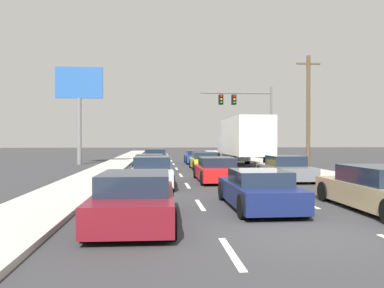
{
  "coord_description": "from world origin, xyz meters",
  "views": [
    {
      "loc": [
        -3.0,
        -8.0,
        2.02
      ],
      "look_at": [
        -0.95,
        14.71,
        1.78
      ],
      "focal_mm": 35.27,
      "sensor_mm": 36.0,
      "label": 1
    }
  ],
  "objects_px": {
    "car_gray": "(285,169)",
    "traffic_signal_mast": "(243,107)",
    "car_green": "(155,158)",
    "box_truck": "(243,139)",
    "car_blue": "(195,157)",
    "car_navy": "(258,190)",
    "car_maroon": "(135,199)",
    "car_red": "(217,170)",
    "car_silver": "(152,173)",
    "car_black": "(150,164)",
    "car_tan": "(379,190)",
    "utility_pole_mid": "(308,110)",
    "roadside_billboard": "(79,95)",
    "car_yellow": "(205,161)"
  },
  "relations": [
    {
      "from": "car_maroon",
      "to": "car_red",
      "type": "height_order",
      "value": "car_maroon"
    },
    {
      "from": "car_tan",
      "to": "car_red",
      "type": "bearing_deg",
      "value": 112.86
    },
    {
      "from": "car_maroon",
      "to": "car_gray",
      "type": "bearing_deg",
      "value": 53.17
    },
    {
      "from": "car_yellow",
      "to": "roadside_billboard",
      "type": "xyz_separation_m",
      "value": [
        -9.72,
        6.11,
        5.17
      ]
    },
    {
      "from": "car_green",
      "to": "utility_pole_mid",
      "type": "relative_size",
      "value": 0.52
    },
    {
      "from": "car_silver",
      "to": "car_gray",
      "type": "distance_m",
      "value": 6.93
    },
    {
      "from": "car_maroon",
      "to": "roadside_billboard",
      "type": "relative_size",
      "value": 0.55
    },
    {
      "from": "car_silver",
      "to": "car_red",
      "type": "bearing_deg",
      "value": 29.74
    },
    {
      "from": "box_truck",
      "to": "car_tan",
      "type": "relative_size",
      "value": 1.95
    },
    {
      "from": "car_red",
      "to": "utility_pole_mid",
      "type": "distance_m",
      "value": 12.67
    },
    {
      "from": "car_green",
      "to": "car_silver",
      "type": "distance_m",
      "value": 14.23
    },
    {
      "from": "car_green",
      "to": "car_navy",
      "type": "height_order",
      "value": "car_green"
    },
    {
      "from": "car_blue",
      "to": "car_navy",
      "type": "bearing_deg",
      "value": -90.72
    },
    {
      "from": "car_blue",
      "to": "car_red",
      "type": "relative_size",
      "value": 0.97
    },
    {
      "from": "car_green",
      "to": "roadside_billboard",
      "type": "height_order",
      "value": "roadside_billboard"
    },
    {
      "from": "car_red",
      "to": "box_truck",
      "type": "distance_m",
      "value": 10.24
    },
    {
      "from": "car_blue",
      "to": "utility_pole_mid",
      "type": "height_order",
      "value": "utility_pole_mid"
    },
    {
      "from": "utility_pole_mid",
      "to": "car_red",
      "type": "bearing_deg",
      "value": -133.03
    },
    {
      "from": "car_red",
      "to": "utility_pole_mid",
      "type": "relative_size",
      "value": 0.52
    },
    {
      "from": "car_blue",
      "to": "car_maroon",
      "type": "bearing_deg",
      "value": -99.24
    },
    {
      "from": "car_gray",
      "to": "traffic_signal_mast",
      "type": "xyz_separation_m",
      "value": [
        1.87,
        17.65,
        4.74
      ]
    },
    {
      "from": "car_black",
      "to": "traffic_signal_mast",
      "type": "distance_m",
      "value": 16.28
    },
    {
      "from": "car_black",
      "to": "utility_pole_mid",
      "type": "bearing_deg",
      "value": 18.33
    },
    {
      "from": "car_yellow",
      "to": "car_green",
      "type": "bearing_deg",
      "value": 125.42
    },
    {
      "from": "traffic_signal_mast",
      "to": "utility_pole_mid",
      "type": "height_order",
      "value": "utility_pole_mid"
    },
    {
      "from": "car_black",
      "to": "car_blue",
      "type": "bearing_deg",
      "value": 68.03
    },
    {
      "from": "car_tan",
      "to": "roadside_billboard",
      "type": "xyz_separation_m",
      "value": [
        -12.78,
        21.8,
        5.14
      ]
    },
    {
      "from": "car_blue",
      "to": "car_navy",
      "type": "height_order",
      "value": "same"
    },
    {
      "from": "car_green",
      "to": "car_black",
      "type": "relative_size",
      "value": 0.96
    },
    {
      "from": "car_yellow",
      "to": "car_gray",
      "type": "distance_m",
      "value": 8.05
    },
    {
      "from": "car_silver",
      "to": "car_tan",
      "type": "bearing_deg",
      "value": -43.87
    },
    {
      "from": "car_maroon",
      "to": "car_red",
      "type": "relative_size",
      "value": 1.03
    },
    {
      "from": "car_navy",
      "to": "car_tan",
      "type": "height_order",
      "value": "car_tan"
    },
    {
      "from": "roadside_billboard",
      "to": "car_yellow",
      "type": "bearing_deg",
      "value": -32.15
    },
    {
      "from": "car_green",
      "to": "roadside_billboard",
      "type": "distance_m",
      "value": 8.23
    },
    {
      "from": "utility_pole_mid",
      "to": "car_navy",
      "type": "bearing_deg",
      "value": -116.8
    },
    {
      "from": "traffic_signal_mast",
      "to": "car_silver",
      "type": "bearing_deg",
      "value": -113.41
    },
    {
      "from": "car_black",
      "to": "car_tan",
      "type": "xyz_separation_m",
      "value": [
        6.77,
        -13.06,
        0.05
      ]
    },
    {
      "from": "box_truck",
      "to": "car_silver",
      "type": "bearing_deg",
      "value": -120.34
    },
    {
      "from": "car_maroon",
      "to": "car_tan",
      "type": "height_order",
      "value": "car_tan"
    },
    {
      "from": "box_truck",
      "to": "car_gray",
      "type": "relative_size",
      "value": 2.1
    },
    {
      "from": "car_silver",
      "to": "car_red",
      "type": "relative_size",
      "value": 1.01
    },
    {
      "from": "car_tan",
      "to": "car_silver",
      "type": "bearing_deg",
      "value": 136.13
    },
    {
      "from": "car_green",
      "to": "box_truck",
      "type": "distance_m",
      "value": 7.35
    },
    {
      "from": "car_gray",
      "to": "car_tan",
      "type": "distance_m",
      "value": 8.29
    },
    {
      "from": "car_maroon",
      "to": "car_gray",
      "type": "distance_m",
      "value": 11.56
    },
    {
      "from": "car_yellow",
      "to": "utility_pole_mid",
      "type": "relative_size",
      "value": 0.5
    },
    {
      "from": "traffic_signal_mast",
      "to": "car_black",
      "type": "bearing_deg",
      "value": -124.21
    },
    {
      "from": "car_maroon",
      "to": "utility_pole_mid",
      "type": "height_order",
      "value": "utility_pole_mid"
    },
    {
      "from": "car_red",
      "to": "box_truck",
      "type": "bearing_deg",
      "value": 69.89
    }
  ]
}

